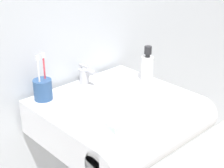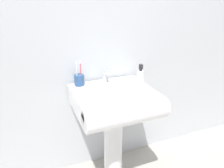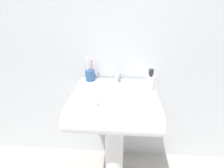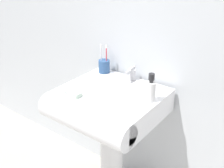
% 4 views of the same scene
% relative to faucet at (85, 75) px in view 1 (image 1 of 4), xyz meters
% --- Properties ---
extents(sink_basin, '(0.57, 0.55, 0.14)m').
position_rel_faucet_xyz_m(sink_basin, '(-0.01, -0.24, -0.11)').
color(sink_basin, white).
rests_on(sink_basin, sink_pedestal).
extents(faucet, '(0.04, 0.10, 0.08)m').
position_rel_faucet_xyz_m(faucet, '(0.00, 0.00, 0.00)').
color(faucet, '#B7B7BC').
rests_on(faucet, sink_basin).
extents(toothbrush_cup, '(0.07, 0.07, 0.19)m').
position_rel_faucet_xyz_m(toothbrush_cup, '(-0.21, -0.00, 0.00)').
color(toothbrush_cup, '#2D5184').
rests_on(toothbrush_cup, sink_basin).
extents(soap_bottle, '(0.05, 0.05, 0.16)m').
position_rel_faucet_xyz_m(soap_bottle, '(0.22, -0.16, 0.02)').
color(soap_bottle, white).
rests_on(soap_bottle, sink_basin).
extents(bar_soap, '(0.09, 0.05, 0.02)m').
position_rel_faucet_xyz_m(bar_soap, '(-0.15, -0.36, -0.03)').
color(bar_soap, silver).
rests_on(bar_soap, sink_basin).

